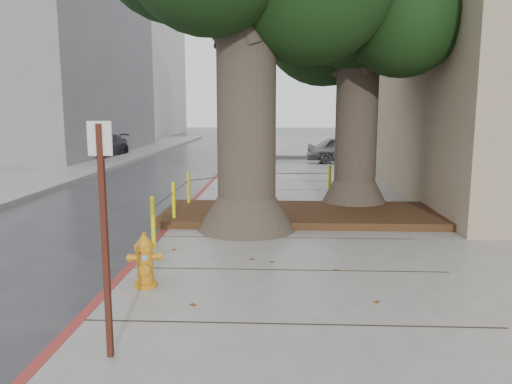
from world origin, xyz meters
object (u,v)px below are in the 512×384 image
(signpost, at_px, (104,228))
(car_dark, at_px, (102,146))
(car_silver, at_px, (346,149))
(fire_hydrant, at_px, (145,260))
(car_red, at_px, (489,149))

(signpost, relative_size, car_dark, 0.53)
(car_dark, bearing_deg, car_silver, -3.67)
(fire_hydrant, xyz_separation_m, signpost, (0.18, -2.03, 0.96))
(car_red, bearing_deg, car_dark, 91.35)
(car_dark, bearing_deg, fire_hydrant, -64.25)
(car_red, xyz_separation_m, car_dark, (-20.84, 0.38, 0.01))
(fire_hydrant, distance_m, car_red, 23.88)
(car_silver, bearing_deg, signpost, 165.18)
(fire_hydrant, xyz_separation_m, car_silver, (5.27, 18.53, 0.14))
(fire_hydrant, bearing_deg, car_red, 44.09)
(car_red, bearing_deg, fire_hydrant, 149.58)
(fire_hydrant, xyz_separation_m, car_red, (12.94, 20.06, 0.10))
(car_red, distance_m, car_dark, 20.85)
(car_red, height_order, car_dark, car_dark)
(car_silver, distance_m, car_red, 7.82)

